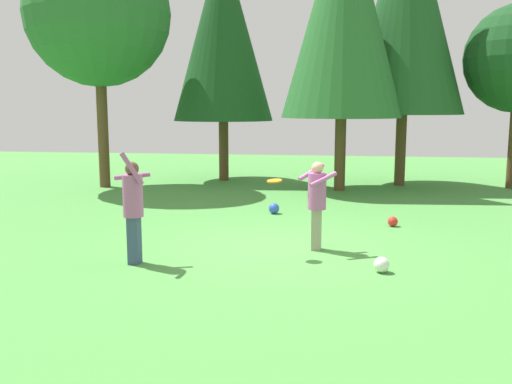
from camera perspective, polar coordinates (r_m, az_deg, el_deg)
name	(u,v)px	position (r m, az deg, el deg)	size (l,w,h in m)	color
ground_plane	(284,247)	(10.71, 2.84, -5.64)	(40.00, 40.00, 0.00)	#4C9342
person_thrower	(133,203)	(9.60, -12.47, -1.12)	(0.63, 0.62, 1.94)	#38476B
person_catcher	(317,198)	(10.37, 6.25, -0.61)	(0.73, 0.72, 1.66)	gray
frisbee	(274,181)	(9.84, 1.90, 1.15)	(0.38, 0.38, 0.05)	orange
ball_white	(382,265)	(9.31, 12.73, -7.27)	(0.26, 0.26, 0.26)	white
ball_blue	(274,208)	(13.92, 1.86, -1.69)	(0.27, 0.27, 0.27)	blue
ball_red	(393,221)	(12.84, 13.82, -2.95)	(0.22, 0.22, 0.22)	red
tree_right	(406,6)	(19.60, 15.13, 17.89)	(3.92, 3.92, 9.36)	brown
tree_far_left	(98,14)	(19.26, -15.86, 17.09)	(4.61, 4.61, 7.87)	brown
tree_center	(343,7)	(18.06, 8.94, 18.17)	(3.77, 3.77, 9.01)	brown
tree_left	(223,31)	(20.20, -3.43, 16.16)	(3.52, 3.52, 8.40)	brown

